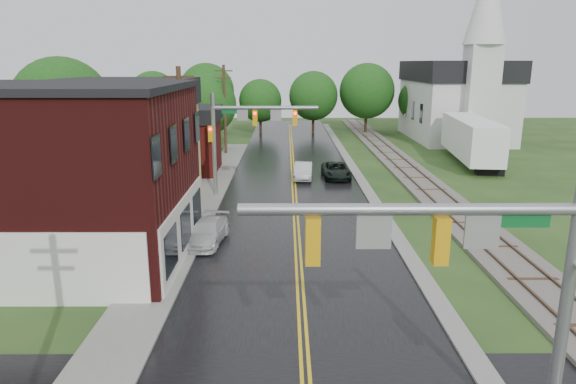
{
  "coord_description": "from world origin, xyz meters",
  "views": [
    {
      "loc": [
        -0.58,
        -8.34,
        9.19
      ],
      "look_at": [
        -0.5,
        14.18,
        3.5
      ],
      "focal_mm": 32.0,
      "sensor_mm": 36.0,
      "label": 1
    }
  ],
  "objects_px": {
    "church": "(459,92)",
    "utility_pole_c": "(225,108)",
    "traffic_signal_far": "(244,126)",
    "tree_left_c": "(144,114)",
    "traffic_signal_near": "(474,264)",
    "semi_trailer": "(471,138)",
    "suv_dark": "(336,171)",
    "utility_pole_b": "(182,140)",
    "brick_building": "(31,174)",
    "tree_left_e": "(207,106)",
    "sedan_silver": "(303,171)",
    "pickup_white": "(207,232)",
    "tree_left_b": "(64,109)"
  },
  "relations": [
    {
      "from": "tree_left_e",
      "to": "sedan_silver",
      "type": "xyz_separation_m",
      "value": [
        9.65,
        -13.55,
        -4.15
      ]
    },
    {
      "from": "utility_pole_c",
      "to": "sedan_silver",
      "type": "xyz_separation_m",
      "value": [
        7.6,
        -11.65,
        -4.06
      ]
    },
    {
      "from": "church",
      "to": "utility_pole_c",
      "type": "bearing_deg",
      "value": -160.03
    },
    {
      "from": "church",
      "to": "tree_left_c",
      "type": "xyz_separation_m",
      "value": [
        -33.85,
        -13.84,
        -1.32
      ]
    },
    {
      "from": "church",
      "to": "tree_left_b",
      "type": "xyz_separation_m",
      "value": [
        -37.85,
        -21.84,
        -0.12
      ]
    },
    {
      "from": "utility_pole_b",
      "to": "brick_building",
      "type": "bearing_deg",
      "value": -129.07
    },
    {
      "from": "traffic_signal_near",
      "to": "tree_left_c",
      "type": "distance_m",
      "value": 41.67
    },
    {
      "from": "utility_pole_c",
      "to": "suv_dark",
      "type": "xyz_separation_m",
      "value": [
        10.3,
        -11.37,
        -4.08
      ]
    },
    {
      "from": "church",
      "to": "semi_trailer",
      "type": "distance_m",
      "value": 15.63
    },
    {
      "from": "brick_building",
      "to": "tree_left_b",
      "type": "xyz_separation_m",
      "value": [
        -5.36,
        16.9,
        1.57
      ]
    },
    {
      "from": "sedan_silver",
      "to": "pickup_white",
      "type": "height_order",
      "value": "sedan_silver"
    },
    {
      "from": "brick_building",
      "to": "utility_pole_c",
      "type": "height_order",
      "value": "utility_pole_c"
    },
    {
      "from": "traffic_signal_far",
      "to": "semi_trailer",
      "type": "relative_size",
      "value": 0.54
    },
    {
      "from": "church",
      "to": "utility_pole_b",
      "type": "bearing_deg",
      "value": -130.18
    },
    {
      "from": "utility_pole_b",
      "to": "suv_dark",
      "type": "xyz_separation_m",
      "value": [
        10.3,
        10.63,
        -4.08
      ]
    },
    {
      "from": "utility_pole_c",
      "to": "traffic_signal_near",
      "type": "bearing_deg",
      "value": -76.26
    },
    {
      "from": "church",
      "to": "suv_dark",
      "type": "distance_m",
      "value": 27.29
    },
    {
      "from": "traffic_signal_far",
      "to": "utility_pole_c",
      "type": "height_order",
      "value": "utility_pole_c"
    },
    {
      "from": "utility_pole_c",
      "to": "tree_left_b",
      "type": "relative_size",
      "value": 0.93
    },
    {
      "from": "traffic_signal_far",
      "to": "tree_left_c",
      "type": "distance_m",
      "value": 16.56
    },
    {
      "from": "utility_pole_b",
      "to": "pickup_white",
      "type": "distance_m",
      "value": 6.74
    },
    {
      "from": "utility_pole_c",
      "to": "semi_trailer",
      "type": "xyz_separation_m",
      "value": [
        23.36,
        -5.13,
        -2.27
      ]
    },
    {
      "from": "sedan_silver",
      "to": "utility_pole_b",
      "type": "bearing_deg",
      "value": -122.54
    },
    {
      "from": "semi_trailer",
      "to": "tree_left_c",
      "type": "bearing_deg",
      "value": 178.06
    },
    {
      "from": "brick_building",
      "to": "church",
      "type": "distance_m",
      "value": 50.58
    },
    {
      "from": "brick_building",
      "to": "pickup_white",
      "type": "distance_m",
      "value": 8.78
    },
    {
      "from": "semi_trailer",
      "to": "tree_left_b",
      "type": "bearing_deg",
      "value": -168.55
    },
    {
      "from": "utility_pole_c",
      "to": "semi_trailer",
      "type": "relative_size",
      "value": 0.66
    },
    {
      "from": "brick_building",
      "to": "utility_pole_b",
      "type": "xyz_separation_m",
      "value": [
        5.68,
        7.0,
        0.57
      ]
    },
    {
      "from": "tree_left_c",
      "to": "tree_left_e",
      "type": "distance_m",
      "value": 7.82
    },
    {
      "from": "tree_left_c",
      "to": "suv_dark",
      "type": "height_order",
      "value": "tree_left_c"
    },
    {
      "from": "brick_building",
      "to": "traffic_signal_far",
      "type": "height_order",
      "value": "brick_building"
    },
    {
      "from": "traffic_signal_far",
      "to": "semi_trailer",
      "type": "distance_m",
      "value": 23.42
    },
    {
      "from": "brick_building",
      "to": "church",
      "type": "relative_size",
      "value": 0.71
    },
    {
      "from": "brick_building",
      "to": "tree_left_e",
      "type": "relative_size",
      "value": 1.75
    },
    {
      "from": "tree_left_b",
      "to": "suv_dark",
      "type": "bearing_deg",
      "value": 1.97
    },
    {
      "from": "church",
      "to": "tree_left_c",
      "type": "bearing_deg",
      "value": -157.76
    },
    {
      "from": "semi_trailer",
      "to": "suv_dark",
      "type": "bearing_deg",
      "value": -154.47
    },
    {
      "from": "brick_building",
      "to": "tree_left_b",
      "type": "height_order",
      "value": "tree_left_b"
    },
    {
      "from": "utility_pole_b",
      "to": "suv_dark",
      "type": "relative_size",
      "value": 1.96
    },
    {
      "from": "church",
      "to": "utility_pole_c",
      "type": "xyz_separation_m",
      "value": [
        -26.8,
        -9.74,
        -1.11
      ]
    },
    {
      "from": "traffic_signal_far",
      "to": "tree_left_c",
      "type": "relative_size",
      "value": 0.96
    },
    {
      "from": "traffic_signal_near",
      "to": "utility_pole_c",
      "type": "relative_size",
      "value": 0.82
    },
    {
      "from": "church",
      "to": "traffic_signal_far",
      "type": "bearing_deg",
      "value": -131.27
    },
    {
      "from": "utility_pole_c",
      "to": "tree_left_c",
      "type": "relative_size",
      "value": 1.18
    },
    {
      "from": "traffic_signal_near",
      "to": "tree_left_c",
      "type": "height_order",
      "value": "tree_left_c"
    },
    {
      "from": "church",
      "to": "traffic_signal_near",
      "type": "xyz_separation_m",
      "value": [
        -16.53,
        -51.74,
        -0.87
      ]
    },
    {
      "from": "tree_left_b",
      "to": "pickup_white",
      "type": "height_order",
      "value": "tree_left_b"
    },
    {
      "from": "tree_left_b",
      "to": "tree_left_c",
      "type": "distance_m",
      "value": 9.03
    },
    {
      "from": "utility_pole_c",
      "to": "tree_left_c",
      "type": "bearing_deg",
      "value": -149.8
    }
  ]
}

